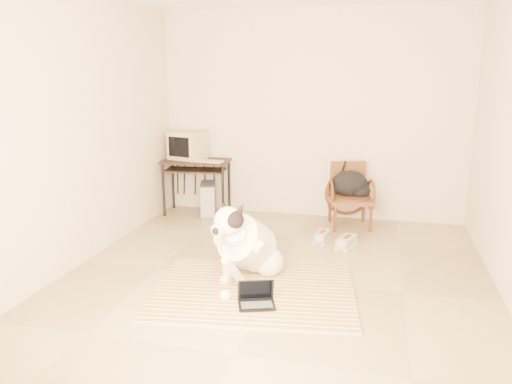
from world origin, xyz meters
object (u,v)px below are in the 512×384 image
(laptop, at_px, (256,299))
(dog, at_px, (247,246))
(computer_desk, at_px, (196,168))
(pc_tower, at_px, (208,199))
(backpack, at_px, (351,185))
(rattan_chair, at_px, (350,195))
(crt_monitor, at_px, (188,145))

(laptop, bearing_deg, dog, 112.64)
(computer_desk, height_order, pc_tower, computer_desk)
(dog, xyz_separation_m, pc_tower, (-1.08, 2.00, -0.12))
(computer_desk, xyz_separation_m, backpack, (2.08, -0.05, -0.12))
(dog, distance_m, rattan_chair, 2.11)
(dog, bearing_deg, pc_tower, 118.42)
(crt_monitor, distance_m, backpack, 2.26)
(dog, bearing_deg, backpack, 66.93)
(laptop, xyz_separation_m, pc_tower, (-1.30, 2.53, 0.14))
(laptop, height_order, crt_monitor, crt_monitor)
(crt_monitor, relative_size, rattan_chair, 0.64)
(crt_monitor, bearing_deg, computer_desk, -29.17)
(crt_monitor, distance_m, pc_tower, 0.78)
(laptop, distance_m, computer_desk, 2.99)
(dog, distance_m, backpack, 2.13)
(dog, distance_m, crt_monitor, 2.58)
(crt_monitor, height_order, backpack, crt_monitor)
(dog, distance_m, computer_desk, 2.38)
(laptop, relative_size, pc_tower, 0.71)
(computer_desk, bearing_deg, crt_monitor, 150.83)
(dog, bearing_deg, laptop, -67.36)
(backpack, bearing_deg, dog, -113.07)
(pc_tower, bearing_deg, crt_monitor, 163.72)
(laptop, distance_m, pc_tower, 2.85)
(crt_monitor, relative_size, backpack, 1.03)
(computer_desk, relative_size, pc_tower, 1.88)
(crt_monitor, relative_size, pc_tower, 1.02)
(computer_desk, distance_m, pc_tower, 0.45)
(dog, bearing_deg, computer_desk, 121.85)
(backpack, bearing_deg, pc_tower, 178.78)
(crt_monitor, xyz_separation_m, rattan_chair, (2.21, -0.15, -0.53))
(pc_tower, xyz_separation_m, rattan_chair, (1.90, -0.06, 0.18))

